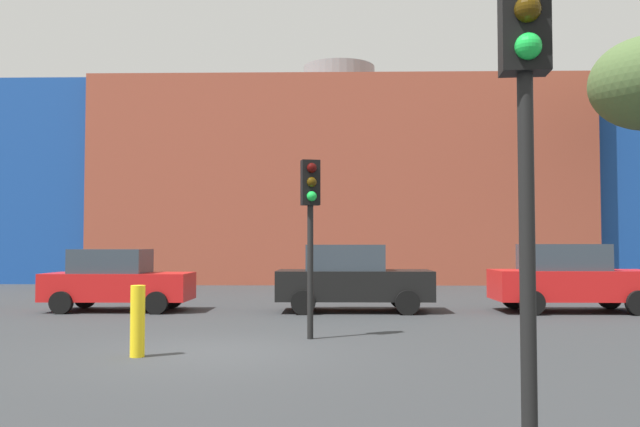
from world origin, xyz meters
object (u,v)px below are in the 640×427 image
object	(u,v)px
traffic_light_island	(311,207)
bollard_yellow_0	(138,321)
parked_car_2	(352,278)
parked_car_3	(570,278)
parked_car_1	(117,280)
traffic_light_near_right	(526,96)

from	to	relation	value
traffic_light_island	bollard_yellow_0	distance (m)	4.09
parked_car_2	parked_car_3	xyz separation A→B (m)	(6.05, -0.00, 0.01)
bollard_yellow_0	parked_car_1	bearing A→B (deg)	110.11
traffic_light_near_right	traffic_light_island	world-z (taller)	traffic_light_near_right
parked_car_2	bollard_yellow_0	world-z (taller)	parked_car_2
traffic_light_island	bollard_yellow_0	size ratio (longest dim) A/B	3.00
parked_car_2	traffic_light_near_right	distance (m)	14.13
traffic_light_near_right	parked_car_3	bearing A→B (deg)	164.23
parked_car_2	parked_car_3	bearing A→B (deg)	-0.00
parked_car_1	parked_car_3	bearing A→B (deg)	-0.00
parked_car_1	parked_car_2	bearing A→B (deg)	0.00
parked_car_3	traffic_light_near_right	distance (m)	14.98
parked_car_1	traffic_light_near_right	size ratio (longest dim) A/B	0.99
traffic_light_near_right	parked_car_2	bearing A→B (deg)	-171.79
parked_car_2	traffic_light_island	xyz separation A→B (m)	(-0.95, -5.59, 1.69)
parked_car_1	parked_car_3	xyz separation A→B (m)	(12.65, -0.00, 0.07)
parked_car_1	bollard_yellow_0	xyz separation A→B (m)	(2.85, -7.78, -0.27)
parked_car_3	traffic_light_island	bearing A→B (deg)	-141.40
traffic_light_near_right	parked_car_1	bearing A→B (deg)	-147.28
parked_car_1	bollard_yellow_0	world-z (taller)	parked_car_1
bollard_yellow_0	traffic_light_near_right	bearing A→B (deg)	-52.57
traffic_light_near_right	bollard_yellow_0	distance (m)	8.12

